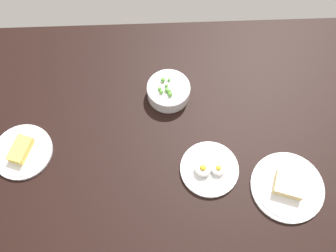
# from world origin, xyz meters

# --- Properties ---
(dining_table) EXTENTS (1.40, 0.89, 0.04)m
(dining_table) POSITION_xyz_m (0.00, 0.00, 0.02)
(dining_table) COLOR black
(dining_table) RESTS_ON ground
(plate_eggs) EXTENTS (0.18, 0.18, 0.05)m
(plate_eggs) POSITION_xyz_m (0.12, -0.15, 0.05)
(plate_eggs) COLOR silver
(plate_eggs) RESTS_ON dining_table
(plate_sandwich) EXTENTS (0.22, 0.22, 0.04)m
(plate_sandwich) POSITION_xyz_m (0.36, -0.21, 0.05)
(plate_sandwich) COLOR silver
(plate_sandwich) RESTS_ON dining_table
(bowl_peas) EXTENTS (0.15, 0.15, 0.06)m
(bowl_peas) POSITION_xyz_m (0.01, 0.13, 0.07)
(bowl_peas) COLOR silver
(bowl_peas) RESTS_ON dining_table
(plate_cheese) EXTENTS (0.19, 0.19, 0.04)m
(plate_cheese) POSITION_xyz_m (-0.46, -0.07, 0.05)
(plate_cheese) COLOR silver
(plate_cheese) RESTS_ON dining_table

